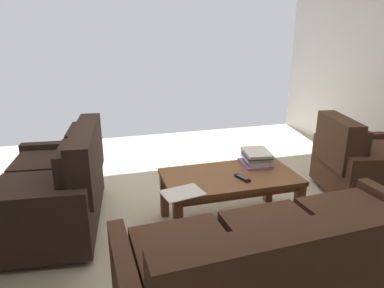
% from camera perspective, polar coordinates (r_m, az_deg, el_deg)
% --- Properties ---
extents(ground_plane, '(5.02, 5.69, 0.01)m').
position_cam_1_polar(ground_plane, '(3.23, 2.49, -13.14)').
color(ground_plane, beige).
extents(sofa_main, '(2.05, 0.97, 0.82)m').
position_cam_1_polar(sofa_main, '(2.26, 15.93, -18.80)').
color(sofa_main, black).
rests_on(sofa_main, ground).
extents(loveseat_near, '(0.91, 1.34, 0.90)m').
position_cam_1_polar(loveseat_near, '(3.24, -21.11, -6.64)').
color(loveseat_near, black).
rests_on(loveseat_near, ground).
extents(coffee_table, '(1.16, 0.64, 0.47)m').
position_cam_1_polar(coffee_table, '(3.08, 6.23, -6.25)').
color(coffee_table, brown).
rests_on(coffee_table, ground).
extents(armchair_side, '(0.98, 1.00, 0.86)m').
position_cam_1_polar(armchair_side, '(3.97, 26.13, -3.05)').
color(armchair_side, black).
rests_on(armchair_side, ground).
extents(book_stack, '(0.28, 0.33, 0.13)m').
position_cam_1_polar(book_stack, '(3.29, 10.54, -2.22)').
color(book_stack, '#996699').
rests_on(book_stack, coffee_table).
extents(tv_remote, '(0.09, 0.17, 0.02)m').
position_cam_1_polar(tv_remote, '(2.98, 8.28, -5.54)').
color(tv_remote, black).
rests_on(tv_remote, coffee_table).
extents(loose_magazine, '(0.35, 0.28, 0.01)m').
position_cam_1_polar(loose_magazine, '(2.71, -1.60, -8.04)').
color(loose_magazine, silver).
rests_on(loose_magazine, coffee_table).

